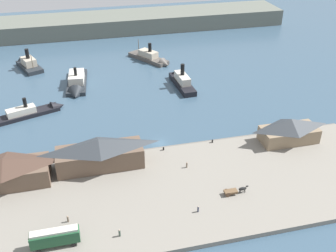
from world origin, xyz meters
name	(u,v)px	position (x,y,z in m)	size (l,w,h in m)	color
ground_plane	(159,143)	(0.00, 0.00, 0.00)	(320.00, 320.00, 0.00)	#385166
quay_promenade	(179,190)	(0.00, -22.00, 0.60)	(110.00, 36.00, 1.20)	gray
seawall_edge	(162,149)	(0.00, -3.60, 0.50)	(110.00, 0.80, 1.00)	#666159
ferry_shed_west_terminal	(6,171)	(-40.26, -10.15, 4.84)	(20.73, 9.17, 7.17)	brown
ferry_shed_central_terminal	(100,153)	(-17.52, -8.55, 5.40)	(22.41, 8.00, 8.28)	brown
ferry_shed_customs_shed	(290,130)	(35.75, -9.07, 4.87)	(16.41, 7.57, 7.22)	#847056
street_tram	(55,237)	(-28.71, -33.21, 3.62)	(9.69, 2.64, 4.13)	#1E4C2D
horse_cart	(235,191)	(12.27, -26.93, 2.12)	(5.97, 1.64, 1.87)	brown
pedestrian_by_tram	(187,165)	(4.09, -14.37, 1.93)	(0.40, 0.40, 1.61)	#6B5B4C
pedestrian_walking_east	(120,233)	(-15.92, -33.73, 2.01)	(0.44, 0.44, 1.77)	#3D4C42
pedestrian_near_east_shed	(198,209)	(2.04, -30.71, 1.92)	(0.39, 0.39, 1.57)	#33384C
pedestrian_near_west_shed	(68,219)	(-26.26, -27.03, 1.95)	(0.41, 0.41, 1.65)	#6B5B4C
mooring_post_center_west	(212,141)	(14.41, -4.85, 1.65)	(0.44, 0.44, 0.90)	black
mooring_post_east	(164,149)	(-0.01, -5.27, 1.65)	(0.44, 0.44, 0.90)	black
ferry_near_quay	(181,80)	(16.49, 37.21, 1.80)	(5.80, 21.01, 9.99)	black
ferry_departing_north	(152,58)	(10.70, 62.62, 1.45)	(16.19, 21.10, 9.47)	#514C47
ferry_moored_east	(77,84)	(-21.79, 43.88, 1.42)	(8.66, 24.18, 9.70)	#23282D
ferry_moored_west	(28,64)	(-40.69, 68.46, 1.58)	(12.06, 17.79, 10.51)	#23282D
ferry_outer_harbor	(32,112)	(-36.87, 26.20, 1.09)	(25.99, 12.66, 9.25)	black
far_headland	(114,23)	(0.00, 110.00, 4.00)	(180.00, 24.00, 8.00)	#60665B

